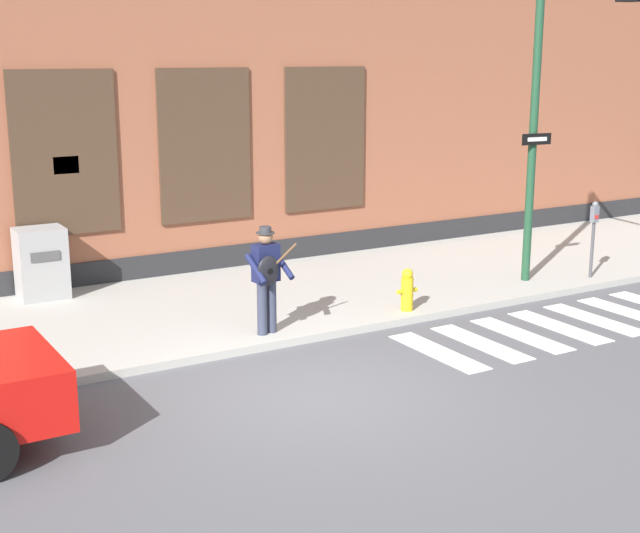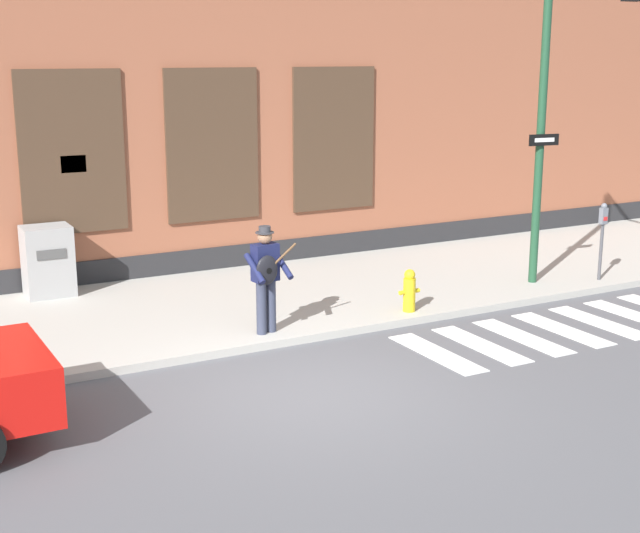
# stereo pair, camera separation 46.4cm
# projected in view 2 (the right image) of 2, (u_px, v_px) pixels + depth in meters

# --- Properties ---
(ground_plane) EXTENTS (160.00, 160.00, 0.00)m
(ground_plane) POSITION_uv_depth(u_px,v_px,m) (309.00, 394.00, 11.26)
(ground_plane) COLOR #56565B
(sidewalk) EXTENTS (28.00, 4.59, 0.12)m
(sidewalk) POSITION_uv_depth(u_px,v_px,m) (194.00, 310.00, 14.76)
(sidewalk) COLOR #ADAAA3
(sidewalk) RESTS_ON ground
(building_backdrop) EXTENTS (28.00, 4.06, 7.67)m
(building_backdrop) POSITION_uv_depth(u_px,v_px,m) (111.00, 73.00, 17.55)
(building_backdrop) COLOR #99563D
(building_backdrop) RESTS_ON ground
(crosswalk) EXTENTS (5.20, 1.90, 0.01)m
(crosswalk) POSITION_uv_depth(u_px,v_px,m) (562.00, 329.00, 13.89)
(crosswalk) COLOR silver
(crosswalk) RESTS_ON ground
(busker) EXTENTS (0.74, 0.57, 1.62)m
(busker) POSITION_uv_depth(u_px,v_px,m) (266.00, 273.00, 13.11)
(busker) COLOR #33384C
(busker) RESTS_ON sidewalk
(traffic_light) EXTENTS (0.73, 2.47, 5.71)m
(traffic_light) POSITION_uv_depth(u_px,v_px,m) (575.00, 66.00, 14.63)
(traffic_light) COLOR #1E472D
(traffic_light) RESTS_ON sidewalk
(parking_meter) EXTENTS (0.13, 0.11, 1.44)m
(parking_meter) POSITION_uv_depth(u_px,v_px,m) (602.00, 230.00, 16.25)
(parking_meter) COLOR #47474C
(parking_meter) RESTS_ON sidewalk
(utility_box) EXTENTS (0.80, 0.67, 1.22)m
(utility_box) POSITION_uv_depth(u_px,v_px,m) (48.00, 261.00, 15.28)
(utility_box) COLOR #9E9E9E
(utility_box) RESTS_ON sidewalk
(fire_hydrant) EXTENTS (0.38, 0.20, 0.70)m
(fire_hydrant) POSITION_uv_depth(u_px,v_px,m) (409.00, 291.00, 14.38)
(fire_hydrant) COLOR gold
(fire_hydrant) RESTS_ON sidewalk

